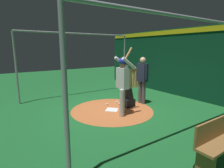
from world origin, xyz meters
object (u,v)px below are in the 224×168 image
Objects in this scene: home_plate at (112,110)px; umpire at (142,78)px; bat_rack at (138,78)px; baseball_0 at (119,104)px; catcher at (127,97)px; baseball_2 at (107,104)px; baseball_1 at (117,102)px; batter at (123,80)px.

umpire reaches higher than home_plate.
bat_rack is at bearing -129.88° from umpire.
umpire is 1.36m from baseball_0.
baseball_2 is (0.53, -0.57, -0.33)m from catcher.
umpire is at bearing 156.49° from baseball_2.
umpire is 1.41m from baseball_1.
catcher is (-0.65, -0.57, -0.79)m from batter.
catcher reaches higher than baseball_2.
batter is at bearing 59.03° from baseball_0.
bat_rack is 3.52m from baseball_1.
baseball_0 is (-0.60, -0.36, 0.03)m from home_plate.
bat_rack is (-3.50, -3.09, -0.67)m from batter.
home_plate is at bearing 42.64° from baseball_1.
baseball_1 is at bearing -35.20° from umpire.
bat_rack is 3.68m from baseball_0.
baseball_1 is (2.90, 1.94, -0.45)m from bat_rack.
baseball_0 and baseball_1 have the same top height.
baseball_2 is at bearing 1.28° from baseball_1.
umpire is 1.56× the size of bat_rack.
umpire is at bearing -179.40° from home_plate.
home_plate is 1.77m from umpire.
batter is 1.71m from baseball_1.
umpire is at bearing 50.12° from bat_rack.
baseball_1 is at bearing -117.43° from batter.
catcher is 12.97× the size of baseball_0.
home_plate is 0.36× the size of bat_rack.
batter is 1.87× the size of bat_rack.
baseball_2 is (-0.16, -0.57, 0.03)m from home_plate.
baseball_1 is at bearing -100.16° from baseball_0.
baseball_1 is at bearing 33.73° from bat_rack.
catcher is at bearing -139.05° from batter.
bat_rack reaches higher than baseball_2.
umpire is 24.86× the size of baseball_2.
baseball_1 is (-0.63, -0.58, 0.03)m from home_plate.
baseball_2 is (-0.12, -1.14, -1.12)m from batter.
umpire is (-1.44, -0.02, 1.03)m from home_plate.
home_plate is 1.28m from batter.
catcher is at bearing 41.52° from bat_rack.
umpire is (-1.40, -0.58, -0.12)m from batter.
umpire reaches higher than baseball_0.
baseball_1 is (0.06, -0.58, -0.33)m from catcher.
home_plate is at bearing 35.49° from bat_rack.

